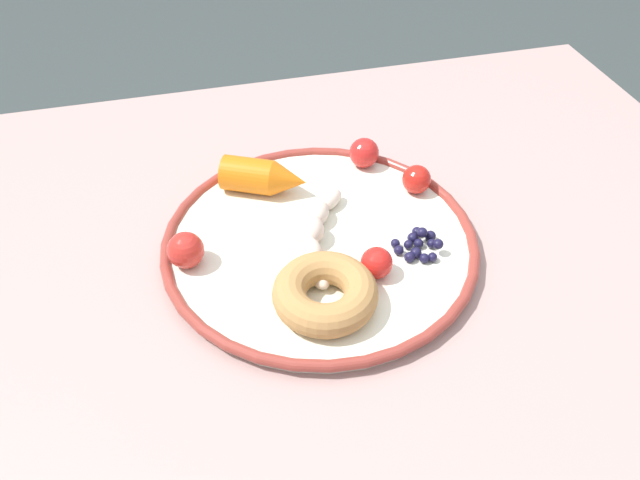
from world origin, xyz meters
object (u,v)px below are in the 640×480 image
Objects in this scene: dining_table at (290,303)px; tomato_near at (416,179)px; banana at (316,233)px; tomato_extra at (364,153)px; tomato_mid at (186,250)px; tomato_far at (377,263)px; carrot_orange at (265,177)px; plate at (320,242)px; donut at (325,293)px; blueberry_pile at (419,245)px.

dining_table is 33.20× the size of tomato_near.
tomato_extra is at bearing 52.80° from banana.
tomato_extra is (-0.04, 0.06, 0.00)m from tomato_near.
tomato_mid is at bearing -168.73° from dining_table.
tomato_far is 0.90× the size of tomato_extra.
carrot_orange is at bearing 96.19° from dining_table.
tomato_extra is (0.04, 0.18, 0.00)m from tomato_far.
plate reaches higher than dining_table.
donut is at bearing -101.27° from plate.
donut is at bearing -155.66° from tomato_far.
tomato_far is (0.08, -0.16, -0.00)m from carrot_orange.
tomato_near is (0.15, 0.15, 0.00)m from donut.
tomato_extra is at bearing 124.35° from tomato_near.
donut is (0.01, -0.11, 0.13)m from dining_table.
blueberry_pile is (0.10, -0.04, 0.01)m from plate.
tomato_near is at bearing -55.65° from tomato_extra.
plate is at bearing 157.77° from blueberry_pile.
tomato_mid reaches higher than tomato_near.
tomato_mid is at bearing 143.83° from donut.
donut is at bearing -116.32° from tomato_extra.
tomato_near reaches higher than banana.
tomato_far is (-0.09, -0.12, -0.00)m from tomato_near.
tomato_far reaches higher than dining_table.
tomato_mid is (-0.14, -0.00, 0.02)m from plate.
tomato_extra is at bearing 39.70° from dining_table.
carrot_orange is 2.07× the size of blueberry_pile.
banana is 0.11m from carrot_orange.
plate is (0.03, -0.02, 0.11)m from dining_table.
tomato_extra is at bearing 9.64° from carrot_orange.
tomato_far is (-0.06, -0.02, 0.01)m from blueberry_pile.
blueberry_pile is at bearing -9.29° from tomato_mid.
donut is 0.13m from blueberry_pile.
banana is 1.41× the size of carrot_orange.
blueberry_pile reaches higher than dining_table.
carrot_orange reaches higher than plate.
tomato_mid is (-0.12, 0.09, 0.00)m from donut.
tomato_mid is (-0.14, -0.00, 0.01)m from banana.
blueberry_pile is at bearing -44.80° from carrot_orange.
dining_table is 0.14m from banana.
tomato_extra reaches higher than tomato_far.
tomato_mid reaches higher than dining_table.
plate is 10.15× the size of tomato_near.
banana is at bearing -37.22° from dining_table.
dining_table is 30.61× the size of tomato_extra.
blueberry_pile is 0.06m from tomato_far.
tomato_extra reaches higher than donut.
tomato_near reaches higher than plate.
dining_table is 0.18m from tomato_mid.
carrot_orange is 2.94× the size of tomato_extra.
plate is 0.02m from banana.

